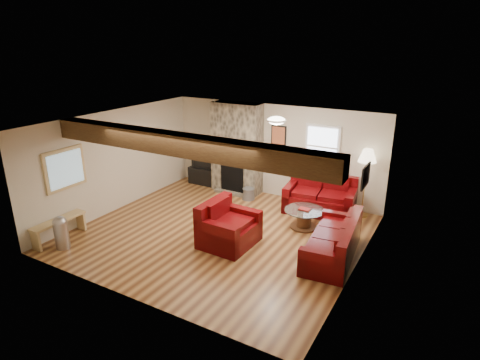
# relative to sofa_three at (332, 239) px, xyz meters

# --- Properties ---
(room) EXTENTS (8.00, 8.00, 8.00)m
(room) POSITION_rel_sofa_three_xyz_m (-2.48, -0.24, 0.86)
(room) COLOR #5B3018
(room) RESTS_ON ground
(floor) EXTENTS (6.00, 6.00, 0.00)m
(floor) POSITION_rel_sofa_three_xyz_m (-2.48, -0.24, -0.39)
(floor) COLOR #5B3018
(floor) RESTS_ON ground
(oak_beam) EXTENTS (6.00, 0.36, 0.38)m
(oak_beam) POSITION_rel_sofa_three_xyz_m (-2.48, -1.49, 1.92)
(oak_beam) COLOR black
(oak_beam) RESTS_ON room
(chimney_breast) EXTENTS (1.40, 0.67, 2.50)m
(chimney_breast) POSITION_rel_sofa_three_xyz_m (-3.48, 2.25, 0.83)
(chimney_breast) COLOR #342F28
(chimney_breast) RESTS_ON floor
(back_window) EXTENTS (0.90, 0.08, 1.10)m
(back_window) POSITION_rel_sofa_three_xyz_m (-1.13, 2.47, 1.16)
(back_window) COLOR white
(back_window) RESTS_ON room
(hatch_window) EXTENTS (0.08, 1.00, 0.90)m
(hatch_window) POSITION_rel_sofa_three_xyz_m (-5.44, -1.74, 1.06)
(hatch_window) COLOR tan
(hatch_window) RESTS_ON room
(ceiling_dome) EXTENTS (0.40, 0.40, 0.18)m
(ceiling_dome) POSITION_rel_sofa_three_xyz_m (-1.58, 0.66, 2.05)
(ceiling_dome) COLOR beige
(ceiling_dome) RESTS_ON room
(artwork_back) EXTENTS (0.42, 0.06, 0.52)m
(artwork_back) POSITION_rel_sofa_three_xyz_m (-2.33, 2.47, 1.31)
(artwork_back) COLOR black
(artwork_back) RESTS_ON room
(artwork_right) EXTENTS (0.06, 0.55, 0.42)m
(artwork_right) POSITION_rel_sofa_three_xyz_m (0.48, 0.06, 1.36)
(artwork_right) COLOR black
(artwork_right) RESTS_ON room
(sofa_three) EXTENTS (1.03, 2.07, 0.77)m
(sofa_three) POSITION_rel_sofa_three_xyz_m (0.00, 0.00, 0.00)
(sofa_three) COLOR #430405
(sofa_three) RESTS_ON floor
(loveseat) EXTENTS (1.80, 1.16, 0.90)m
(loveseat) POSITION_rel_sofa_three_xyz_m (-0.94, 1.99, 0.06)
(loveseat) COLOR #430405
(loveseat) RESTS_ON floor
(armchair_red) EXTENTS (1.02, 1.16, 0.92)m
(armchair_red) POSITION_rel_sofa_three_xyz_m (-2.03, -0.56, 0.07)
(armchair_red) COLOR #430405
(armchair_red) RESTS_ON floor
(coffee_table) EXTENTS (0.91, 0.91, 0.47)m
(coffee_table) POSITION_rel_sofa_three_xyz_m (-0.95, 0.95, -0.16)
(coffee_table) COLOR #462A16
(coffee_table) RESTS_ON floor
(tv_cabinet) EXTENTS (1.00, 0.40, 0.50)m
(tv_cabinet) POSITION_rel_sofa_three_xyz_m (-4.57, 2.29, -0.14)
(tv_cabinet) COLOR black
(tv_cabinet) RESTS_ON floor
(television) EXTENTS (0.84, 0.11, 0.48)m
(television) POSITION_rel_sofa_three_xyz_m (-4.57, 2.29, 0.36)
(television) COLOR black
(television) RESTS_ON tv_cabinet
(floor_lamp) EXTENTS (0.43, 0.43, 1.68)m
(floor_lamp) POSITION_rel_sofa_three_xyz_m (0.04, 2.29, 1.05)
(floor_lamp) COLOR tan
(floor_lamp) RESTS_ON floor
(pine_bench) EXTENTS (0.28, 1.22, 0.46)m
(pine_bench) POSITION_rel_sofa_three_xyz_m (-5.31, -2.19, -0.16)
(pine_bench) COLOR tan
(pine_bench) RESTS_ON floor
(pedal_bin) EXTENTS (0.34, 0.34, 0.71)m
(pedal_bin) POSITION_rel_sofa_three_xyz_m (-4.94, -2.41, -0.03)
(pedal_bin) COLOR #A1A2A6
(pedal_bin) RESTS_ON floor
(coal_bucket) EXTENTS (0.34, 0.34, 0.32)m
(coal_bucket) POSITION_rel_sofa_three_xyz_m (-2.88, 1.85, -0.23)
(coal_bucket) COLOR slate
(coal_bucket) RESTS_ON floor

